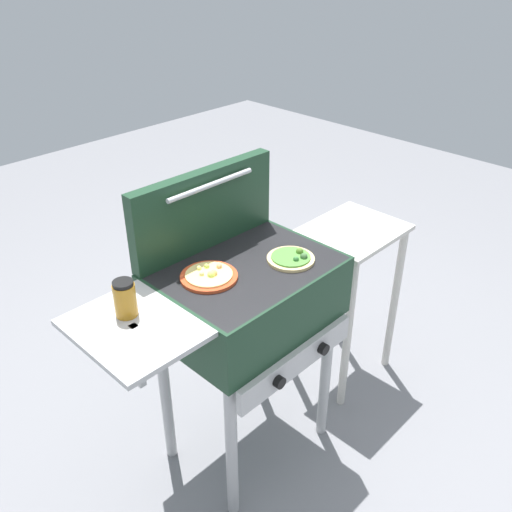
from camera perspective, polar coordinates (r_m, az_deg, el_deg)
The scene contains 7 objects.
ground_plane at distance 2.54m, azimuth -0.83°, elevation -18.59°, with size 8.00×8.00×0.00m, color gray.
grill at distance 2.02m, azimuth -1.18°, elevation -4.71°, with size 0.96×0.53×0.90m.
grill_lid_open at distance 2.02m, azimuth -5.37°, elevation 4.85°, with size 0.63×0.09×0.30m.
pizza_cheese at distance 1.89m, azimuth -4.87°, elevation -2.05°, with size 0.20×0.20×0.04m.
pizza_veggie at distance 1.99m, azimuth 3.70°, elevation -0.22°, with size 0.17×0.17×0.04m.
sauce_jar at distance 1.73m, azimuth -13.40°, elevation -4.31°, with size 0.07×0.07×0.12m.
prep_table at distance 2.57m, azimuth 9.55°, elevation -1.83°, with size 0.44×0.36×0.80m.
Camera 1 is at (-1.17, -1.19, 1.92)m, focal length 38.68 mm.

